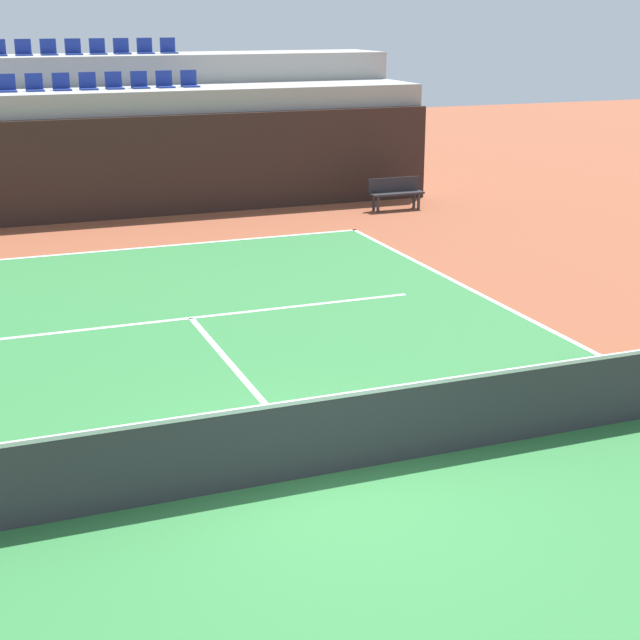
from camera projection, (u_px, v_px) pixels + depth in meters
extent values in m
plane|color=brown|center=(325.00, 475.00, 11.20)|extent=(80.00, 80.00, 0.00)
cube|color=#2D7238|center=(325.00, 474.00, 11.19)|extent=(11.00, 24.00, 0.01)
cube|color=white|center=(131.00, 249.00, 21.82)|extent=(11.00, 0.10, 0.00)
cube|color=white|center=(191.00, 318.00, 16.88)|extent=(8.26, 0.10, 0.00)
cube|color=white|center=(244.00, 380.00, 14.04)|extent=(0.10, 6.40, 0.00)
cube|color=black|center=(102.00, 169.00, 24.59)|extent=(18.09, 0.30, 2.57)
cube|color=#9E9E99|center=(93.00, 151.00, 25.70)|extent=(18.09, 2.40, 3.16)
cube|color=#9E9E99|center=(80.00, 126.00, 27.71)|extent=(18.09, 2.40, 3.94)
cube|color=navy|center=(8.00, 91.00, 24.52)|extent=(0.44, 0.44, 0.04)
cube|color=navy|center=(6.00, 82.00, 24.63)|extent=(0.44, 0.04, 0.40)
cube|color=navy|center=(35.00, 91.00, 24.75)|extent=(0.44, 0.44, 0.04)
cube|color=navy|center=(34.00, 81.00, 24.86)|extent=(0.44, 0.04, 0.40)
cube|color=navy|center=(62.00, 90.00, 24.98)|extent=(0.44, 0.44, 0.04)
cube|color=navy|center=(61.00, 81.00, 25.09)|extent=(0.44, 0.04, 0.40)
cube|color=navy|center=(89.00, 89.00, 25.21)|extent=(0.44, 0.44, 0.04)
cube|color=navy|center=(87.00, 80.00, 25.33)|extent=(0.44, 0.04, 0.40)
cube|color=navy|center=(115.00, 88.00, 25.44)|extent=(0.44, 0.44, 0.04)
cube|color=navy|center=(113.00, 79.00, 25.56)|extent=(0.44, 0.04, 0.40)
cube|color=navy|center=(141.00, 88.00, 25.68)|extent=(0.44, 0.44, 0.04)
cube|color=navy|center=(139.00, 79.00, 25.79)|extent=(0.44, 0.04, 0.40)
cube|color=navy|center=(166.00, 87.00, 25.91)|extent=(0.44, 0.44, 0.04)
cube|color=navy|center=(164.00, 78.00, 26.02)|extent=(0.44, 0.04, 0.40)
cube|color=navy|center=(191.00, 86.00, 26.14)|extent=(0.44, 0.44, 0.04)
cube|color=navy|center=(188.00, 77.00, 26.25)|extent=(0.44, 0.04, 0.40)
cube|color=navy|center=(24.00, 55.00, 26.65)|extent=(0.44, 0.44, 0.04)
cube|color=navy|center=(23.00, 46.00, 26.76)|extent=(0.44, 0.04, 0.40)
cube|color=navy|center=(49.00, 55.00, 26.88)|extent=(0.44, 0.44, 0.04)
cube|color=navy|center=(48.00, 46.00, 26.99)|extent=(0.44, 0.04, 0.40)
cube|color=navy|center=(74.00, 54.00, 27.11)|extent=(0.44, 0.44, 0.04)
cube|color=navy|center=(73.00, 46.00, 27.22)|extent=(0.44, 0.04, 0.40)
cube|color=navy|center=(99.00, 54.00, 27.34)|extent=(0.44, 0.44, 0.04)
cube|color=navy|center=(97.00, 45.00, 27.45)|extent=(0.44, 0.04, 0.40)
cube|color=navy|center=(123.00, 53.00, 27.57)|extent=(0.44, 0.44, 0.04)
cube|color=navy|center=(121.00, 45.00, 27.68)|extent=(0.44, 0.04, 0.40)
cube|color=navy|center=(146.00, 53.00, 27.80)|extent=(0.44, 0.44, 0.04)
cube|color=navy|center=(144.00, 45.00, 27.91)|extent=(0.44, 0.04, 0.40)
cube|color=navy|center=(169.00, 53.00, 28.03)|extent=(0.44, 0.44, 0.04)
cube|color=navy|center=(168.00, 45.00, 28.15)|extent=(0.44, 0.04, 0.40)
cube|color=#333338|center=(325.00, 437.00, 11.05)|extent=(10.90, 0.02, 0.92)
cube|color=white|center=(325.00, 398.00, 10.91)|extent=(10.90, 0.04, 0.05)
cube|color=#232328|center=(396.00, 193.00, 26.01)|extent=(1.50, 0.40, 0.05)
cube|color=#232328|center=(394.00, 184.00, 26.10)|extent=(1.50, 0.04, 0.36)
cube|color=#2D2D33|center=(378.00, 205.00, 25.75)|extent=(0.06, 0.06, 0.42)
cube|color=#2D2D33|center=(419.00, 202.00, 26.16)|extent=(0.06, 0.06, 0.42)
cube|color=#2D2D33|center=(374.00, 203.00, 26.00)|extent=(0.06, 0.06, 0.42)
cube|color=#2D2D33|center=(414.00, 200.00, 26.41)|extent=(0.06, 0.06, 0.42)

